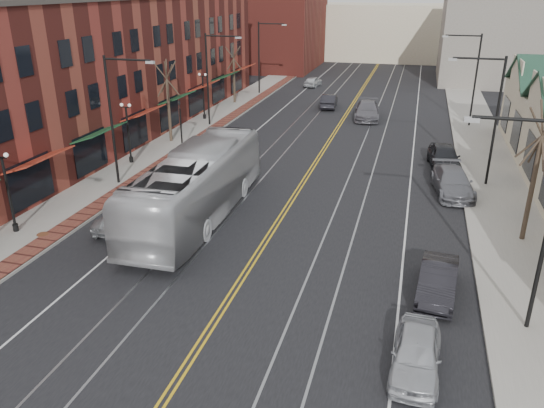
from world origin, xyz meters
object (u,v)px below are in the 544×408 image
Objects in this scene: transit_bus at (197,185)px; parked_car_b at (438,281)px; parked_car_a at (416,353)px; parked_suv at (130,215)px; parked_car_d at (444,157)px; parked_car_c at (452,182)px.

transit_bus is 13.61m from parked_car_b.
transit_bus is 3.47× the size of parked_car_a.
parked_car_b is (0.76, 5.04, 0.02)m from parked_car_a.
parked_suv is 0.99× the size of parked_car_d.
parked_car_c is at bearing -152.18° from parked_suv.
transit_bus is at bearing 164.13° from parked_car_b.
parked_car_d is at bearing 86.22° from parked_car_c.
parked_car_c reaches higher than parked_car_b.
parked_car_d is (13.34, 12.66, -1.08)m from transit_bus.
parked_car_b reaches higher than parked_suv.
parked_car_c is (1.80, 17.42, 0.09)m from parked_car_a.
parked_car_c reaches higher than parked_car_a.
parked_suv is at bearing 33.18° from transit_bus.
parked_car_b is (15.76, -2.76, 0.03)m from parked_suv.
parked_car_a is at bearing 150.56° from parked_suv.
parked_suv is 16.00m from parked_car_b.
transit_bus reaches higher than parked_car_d.
parked_car_c reaches higher than parked_suv.
parked_car_a is 0.94× the size of parked_car_b.
parked_car_b is at bearing -98.40° from parked_car_d.
parked_car_a is 5.09m from parked_car_b.
parked_suv is (-3.09, -2.07, -1.25)m from transit_bus.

